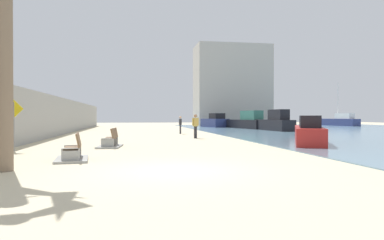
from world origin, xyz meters
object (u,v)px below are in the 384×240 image
Objects in this scene: boat_distant at (215,122)px; boat_outer at (275,123)px; bench_far at (110,143)px; boat_far_left at (309,132)px; person_walking at (195,124)px; boat_nearest at (340,121)px; bench_near at (73,154)px; person_standing at (180,124)px; boat_far_right at (248,122)px; pedestrian_sign at (14,119)px.

boat_distant is 13.26m from boat_outer.
boat_far_left is (11.23, 0.61, 0.41)m from bench_far.
boat_outer is (3.71, -12.73, 0.08)m from boat_distant.
person_walking is 40.33m from boat_nearest.
person_walking reaches higher than bench_near.
boat_far_left is 1.08× the size of boat_outer.
bench_far is 8.51m from person_walking.
boat_nearest is at bearing 42.25° from boat_outer.
bench_far is 1.27× the size of person_walking.
boat_far_right reaches higher than person_standing.
bench_far is at bearing -122.31° from boat_far_right.
boat_far_right is 1.70× the size of boat_distant.
bench_near is 34.17m from boat_far_right.
person_walking is 0.21× the size of boat_far_right.
person_standing is at bearing 56.69° from pedestrian_sign.
boat_far_left is (5.89, -12.31, -0.28)m from person_standing.
boat_nearest is at bearing 44.00° from person_walking.
pedestrian_sign is at bearing -159.72° from bench_far.
boat_nearest reaches higher than person_standing.
boat_distant is at bearing 73.62° from person_walking.
boat_distant is 0.70× the size of boat_outer.
boat_nearest is at bearing 27.31° from boat_far_right.
person_standing is at bearing 67.54° from bench_far.
bench_near is at bearing -118.97° from boat_far_right.
boat_nearest is (29.01, 28.01, -0.19)m from person_walking.
boat_distant reaches higher than person_standing.
boat_far_left reaches higher than person_standing.
pedestrian_sign is at bearing -137.13° from boat_nearest.
boat_far_left is at bearing -106.64° from boat_outer.
boat_far_right is at bearing 79.79° from boat_far_left.
bench_near is at bearing -109.18° from person_standing.
boat_outer is (10.84, 11.51, -0.14)m from person_walking.
person_standing is 0.23× the size of boat_outer.
person_walking is at bearing -118.76° from boat_far_right.
person_standing is 0.33× the size of boat_distant.
person_standing reaches higher than bench_far.
person_walking is 0.36× the size of boat_distant.
person_walking reaches higher than bench_far.
boat_outer is at bearing 46.72° from person_walking.
boat_nearest is (29.23, 21.49, -0.09)m from person_standing.
bench_near is 1.00× the size of bench_far.
person_walking is at bearing -106.38° from boat_distant.
person_walking is 0.74× the size of pedestrian_sign.
boat_far_right is at bearing -152.69° from boat_nearest.
pedestrian_sign is (-16.85, -32.18, 0.66)m from boat_distant.
boat_outer is (0.85, -6.68, 0.02)m from boat_far_right.
boat_distant is 2.06× the size of pedestrian_sign.
person_standing is 0.21× the size of boat_far_left.
bench_near is 53.32m from boat_nearest.
boat_far_right is (9.99, 18.19, -0.15)m from person_walking.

